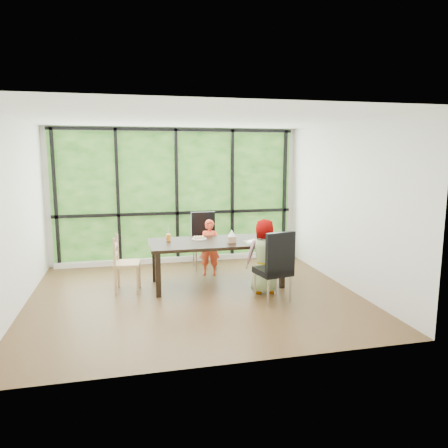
{
  "coord_description": "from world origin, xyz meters",
  "views": [
    {
      "loc": [
        -0.98,
        -6.24,
        2.17
      ],
      "look_at": [
        0.55,
        0.36,
        1.05
      ],
      "focal_mm": 33.76,
      "sensor_mm": 36.0,
      "label": 1
    }
  ],
  "objects_px": {
    "plate_near": "(254,241)",
    "tissue_box": "(232,239)",
    "chair_window_leather": "(205,241)",
    "dining_table": "(217,263)",
    "plate_far": "(199,239)",
    "green_cup": "(273,239)",
    "child_older": "(265,256)",
    "child_toddler": "(210,247)",
    "chair_end_beech": "(127,263)",
    "white_mug": "(276,235)",
    "chair_interior_leather": "(273,266)",
    "orange_cup": "(168,237)"
  },
  "relations": [
    {
      "from": "green_cup",
      "to": "child_older",
      "type": "bearing_deg",
      "value": -130.85
    },
    {
      "from": "plate_near",
      "to": "tissue_box",
      "type": "relative_size",
      "value": 1.93
    },
    {
      "from": "chair_end_beech",
      "to": "child_toddler",
      "type": "bearing_deg",
      "value": -61.41
    },
    {
      "from": "chair_interior_leather",
      "to": "dining_table",
      "type": "bearing_deg",
      "value": -68.78
    },
    {
      "from": "child_toddler",
      "to": "chair_window_leather",
      "type": "bearing_deg",
      "value": 110.05
    },
    {
      "from": "white_mug",
      "to": "dining_table",
      "type": "bearing_deg",
      "value": -178.22
    },
    {
      "from": "tissue_box",
      "to": "child_toddler",
      "type": "bearing_deg",
      "value": 105.08
    },
    {
      "from": "green_cup",
      "to": "dining_table",
      "type": "bearing_deg",
      "value": 160.51
    },
    {
      "from": "child_older",
      "to": "green_cup",
      "type": "xyz_separation_m",
      "value": [
        0.22,
        0.26,
        0.21
      ]
    },
    {
      "from": "dining_table",
      "to": "chair_interior_leather",
      "type": "relative_size",
      "value": 2.05
    },
    {
      "from": "child_older",
      "to": "plate_far",
      "type": "xyz_separation_m",
      "value": [
        -0.92,
        0.78,
        0.17
      ]
    },
    {
      "from": "white_mug",
      "to": "chair_end_beech",
      "type": "bearing_deg",
      "value": -179.64
    },
    {
      "from": "chair_end_beech",
      "to": "green_cup",
      "type": "bearing_deg",
      "value": -91.47
    },
    {
      "from": "dining_table",
      "to": "chair_end_beech",
      "type": "distance_m",
      "value": 1.47
    },
    {
      "from": "chair_end_beech",
      "to": "orange_cup",
      "type": "relative_size",
      "value": 7.97
    },
    {
      "from": "chair_end_beech",
      "to": "plate_near",
      "type": "height_order",
      "value": "chair_end_beech"
    },
    {
      "from": "chair_end_beech",
      "to": "plate_near",
      "type": "distance_m",
      "value": 2.08
    },
    {
      "from": "green_cup",
      "to": "tissue_box",
      "type": "bearing_deg",
      "value": 168.43
    },
    {
      "from": "chair_window_leather",
      "to": "chair_interior_leather",
      "type": "height_order",
      "value": "same"
    },
    {
      "from": "white_mug",
      "to": "plate_far",
      "type": "bearing_deg",
      "value": 172.11
    },
    {
      "from": "plate_far",
      "to": "green_cup",
      "type": "height_order",
      "value": "green_cup"
    },
    {
      "from": "chair_interior_leather",
      "to": "white_mug",
      "type": "relative_size",
      "value": 12.7
    },
    {
      "from": "orange_cup",
      "to": "child_toddler",
      "type": "bearing_deg",
      "value": 27.66
    },
    {
      "from": "child_older",
      "to": "plate_near",
      "type": "bearing_deg",
      "value": -71.35
    },
    {
      "from": "child_toddler",
      "to": "dining_table",
      "type": "bearing_deg",
      "value": -72.66
    },
    {
      "from": "chair_end_beech",
      "to": "child_older",
      "type": "relative_size",
      "value": 0.76
    },
    {
      "from": "child_toddler",
      "to": "white_mug",
      "type": "distance_m",
      "value": 1.23
    },
    {
      "from": "chair_end_beech",
      "to": "child_older",
      "type": "bearing_deg",
      "value": -99.0
    },
    {
      "from": "dining_table",
      "to": "child_toddler",
      "type": "height_order",
      "value": "child_toddler"
    },
    {
      "from": "chair_interior_leather",
      "to": "plate_far",
      "type": "xyz_separation_m",
      "value": [
        -0.9,
        1.19,
        0.22
      ]
    },
    {
      "from": "dining_table",
      "to": "orange_cup",
      "type": "height_order",
      "value": "orange_cup"
    },
    {
      "from": "tissue_box",
      "to": "green_cup",
      "type": "bearing_deg",
      "value": -11.57
    },
    {
      "from": "child_older",
      "to": "plate_far",
      "type": "height_order",
      "value": "child_older"
    },
    {
      "from": "green_cup",
      "to": "orange_cup",
      "type": "bearing_deg",
      "value": 162.84
    },
    {
      "from": "child_toddler",
      "to": "green_cup",
      "type": "relative_size",
      "value": 9.27
    },
    {
      "from": "white_mug",
      "to": "child_toddler",
      "type": "bearing_deg",
      "value": 151.09
    },
    {
      "from": "child_toddler",
      "to": "plate_near",
      "type": "relative_size",
      "value": 4.3
    },
    {
      "from": "plate_near",
      "to": "green_cup",
      "type": "xyz_separation_m",
      "value": [
        0.29,
        -0.1,
        0.05
      ]
    },
    {
      "from": "plate_near",
      "to": "tissue_box",
      "type": "height_order",
      "value": "tissue_box"
    },
    {
      "from": "plate_far",
      "to": "white_mug",
      "type": "relative_size",
      "value": 2.96
    },
    {
      "from": "chair_interior_leather",
      "to": "white_mug",
      "type": "distance_m",
      "value": 1.12
    },
    {
      "from": "chair_window_leather",
      "to": "plate_near",
      "type": "xyz_separation_m",
      "value": [
        0.6,
        -1.22,
        0.22
      ]
    },
    {
      "from": "dining_table",
      "to": "green_cup",
      "type": "xyz_separation_m",
      "value": [
        0.88,
        -0.31,
        0.43
      ]
    },
    {
      "from": "dining_table",
      "to": "plate_far",
      "type": "distance_m",
      "value": 0.51
    },
    {
      "from": "chair_end_beech",
      "to": "child_toddler",
      "type": "height_order",
      "value": "child_toddler"
    },
    {
      "from": "plate_far",
      "to": "plate_near",
      "type": "bearing_deg",
      "value": -26.5
    },
    {
      "from": "chair_interior_leather",
      "to": "green_cup",
      "type": "distance_m",
      "value": 0.75
    },
    {
      "from": "tissue_box",
      "to": "dining_table",
      "type": "bearing_deg",
      "value": 140.51
    },
    {
      "from": "dining_table",
      "to": "white_mug",
      "type": "xyz_separation_m",
      "value": [
        1.05,
        0.03,
        0.42
      ]
    },
    {
      "from": "chair_end_beech",
      "to": "white_mug",
      "type": "bearing_deg",
      "value": -83.14
    }
  ]
}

